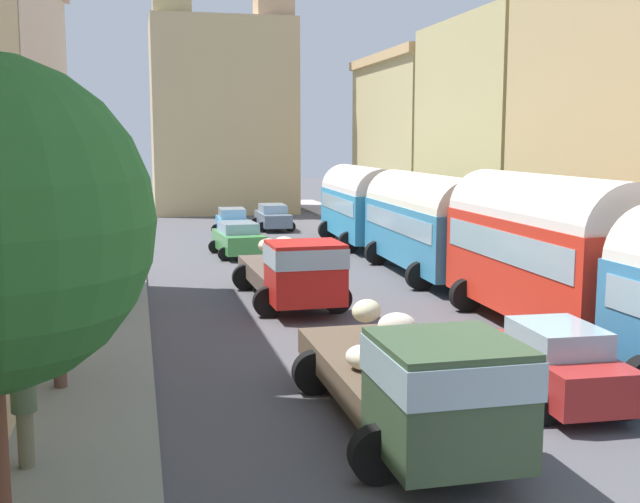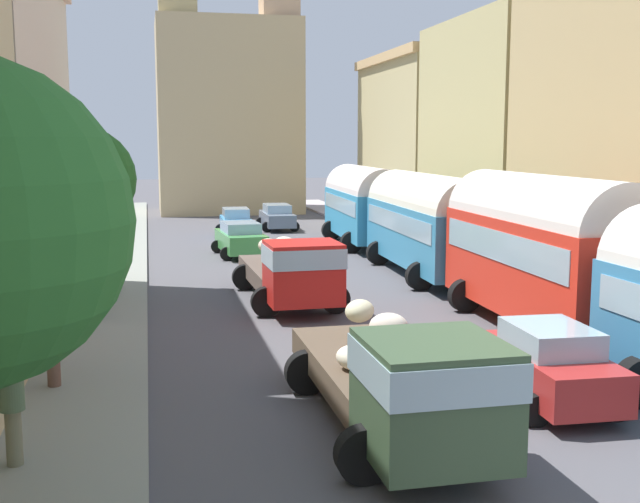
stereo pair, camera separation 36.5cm
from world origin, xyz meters
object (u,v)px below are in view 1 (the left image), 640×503
Objects in this scene: parked_bus_3 at (361,202)px; car_2 at (557,364)px; parked_bus_1 at (544,244)px; cargo_truck_1 at (293,270)px; pedestrian_1 at (24,413)px; parked_bus_2 at (426,220)px; car_3 at (273,217)px; pedestrian_0 at (100,288)px; car_1 at (232,223)px; car_0 at (238,239)px; cargo_truck_0 at (414,379)px.

car_2 is (-2.80, -23.65, -1.35)m from parked_bus_3.
cargo_truck_1 is at bearing 143.25° from parked_bus_1.
parked_bus_3 is at bearing 63.05° from pedestrian_1.
parked_bus_1 reaches higher than pedestrian_1.
car_3 is at bearing 100.36° from parked_bus_2.
pedestrian_0 is at bearing 135.23° from car_2.
cargo_truck_1 is 18.25m from car_1.
car_3 is at bearing 96.80° from parked_bus_1.
parked_bus_1 is 26.14m from car_3.
parked_bus_2 reaches higher than car_0.
pedestrian_0 reaches higher than car_2.
pedestrian_0 is (-5.82, -1.15, -0.10)m from cargo_truck_1.
car_2 is (-2.80, -14.65, -1.36)m from parked_bus_2.
parked_bus_1 is at bearing -90.00° from parked_bus_2.
parked_bus_1 reaches higher than car_2.
parked_bus_3 is 7.70m from car_1.
car_1 is at bearing 77.12° from pedestrian_1.
parked_bus_3 reaches higher than pedestrian_0.
parked_bus_1 is at bearing -83.20° from car_3.
parked_bus_3 is at bearing 90.00° from parked_bus_1.
cargo_truck_0 reaches higher than pedestrian_0.
pedestrian_0 is at bearing -111.47° from car_3.
pedestrian_1 is at bearing -105.40° from car_0.
pedestrian_1 is (-9.85, -1.22, 0.21)m from car_2.
car_1 is (-5.86, 4.81, -1.36)m from parked_bus_3.
cargo_truck_0 is at bearing -89.82° from car_0.
cargo_truck_1 is at bearing 88.84° from cargo_truck_0.
cargo_truck_1 is 1.93× the size of car_1.
cargo_truck_0 is 1.70× the size of car_3.
pedestrian_1 is at bearing -151.48° from parked_bus_1.
parked_bus_3 is 4.57× the size of pedestrian_1.
pedestrian_0 is at bearing -154.93° from parked_bus_2.
cargo_truck_0 is at bearing -131.73° from parked_bus_1.
pedestrian_0 reaches higher than pedestrian_1.
car_3 is at bearing 81.93° from cargo_truck_1.
parked_bus_2 is 13.22m from pedestrian_0.
pedestrian_0 is (-11.94, -5.58, -1.10)m from parked_bus_2.
parked_bus_2 is 15.07m from car_1.
parked_bus_3 is at bearing 90.00° from parked_bus_2.
cargo_truck_0 is (-6.35, -25.12, -0.97)m from parked_bus_3.
parked_bus_2 reaches higher than car_3.
car_1 is at bearing 140.60° from parked_bus_3.
car_3 is 2.41× the size of pedestrian_1.
car_1 is at bearing 85.43° from car_0.
pedestrian_1 is (-6.79, -29.69, 0.22)m from car_1.
parked_bus_1 is 7.73m from cargo_truck_1.
parked_bus_2 is at bearing 25.07° from pedestrian_0.
cargo_truck_0 reaches higher than car_1.
parked_bus_2 reaches higher than cargo_truck_1.
parked_bus_3 is at bearing 19.51° from car_0.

